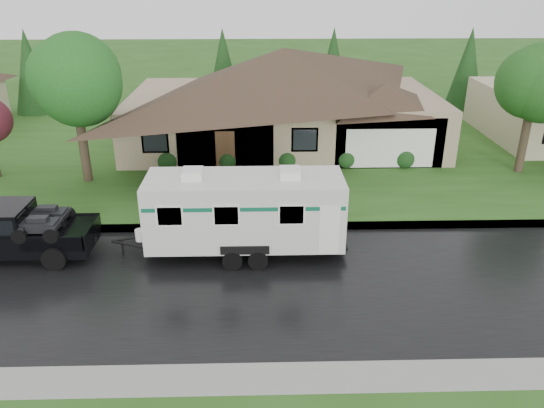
# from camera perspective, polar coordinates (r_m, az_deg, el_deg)

# --- Properties ---
(ground) EXTENTS (140.00, 140.00, 0.00)m
(ground) POSITION_cam_1_polar(r_m,az_deg,el_deg) (19.99, -2.77, -5.51)
(ground) COLOR #285119
(ground) RESTS_ON ground
(road) EXTENTS (140.00, 8.00, 0.01)m
(road) POSITION_cam_1_polar(r_m,az_deg,el_deg) (18.27, -2.89, -8.56)
(road) COLOR black
(road) RESTS_ON ground
(curb) EXTENTS (140.00, 0.50, 0.15)m
(curb) POSITION_cam_1_polar(r_m,az_deg,el_deg) (21.95, -2.67, -2.47)
(curb) COLOR gray
(curb) RESTS_ON ground
(lawn) EXTENTS (140.00, 26.00, 0.15)m
(lawn) POSITION_cam_1_polar(r_m,az_deg,el_deg) (33.86, -2.31, 7.09)
(lawn) COLOR #285119
(lawn) RESTS_ON ground
(house_main) EXTENTS (19.44, 10.80, 6.90)m
(house_main) POSITION_cam_1_polar(r_m,az_deg,el_deg) (31.93, 1.78, 12.58)
(house_main) COLOR gray
(house_main) RESTS_ON lawn
(tree_left_green) EXTENTS (4.18, 4.18, 6.92)m
(tree_left_green) POSITION_cam_1_polar(r_m,az_deg,el_deg) (26.93, -20.50, 12.00)
(tree_left_green) COLOR #382B1E
(tree_left_green) RESTS_ON lawn
(tree_right_green) EXTENTS (3.87, 3.87, 6.40)m
(tree_right_green) POSITION_cam_1_polar(r_m,az_deg,el_deg) (29.63, 26.40, 11.28)
(tree_right_green) COLOR #382B1E
(tree_right_green) RESTS_ON lawn
(shrub_row) EXTENTS (13.60, 1.00, 1.00)m
(shrub_row) POSITION_cam_1_polar(r_m,az_deg,el_deg) (28.29, 1.61, 4.94)
(shrub_row) COLOR #143814
(shrub_row) RESTS_ON lawn
(pickup_truck) EXTENTS (6.09, 2.31, 2.03)m
(pickup_truck) POSITION_cam_1_polar(r_m,az_deg,el_deg) (21.74, -26.80, -2.50)
(pickup_truck) COLOR black
(pickup_truck) RESTS_ON ground
(travel_trailer) EXTENTS (7.51, 2.64, 3.37)m
(travel_trailer) POSITION_cam_1_polar(r_m,az_deg,el_deg) (19.34, -2.92, -0.63)
(travel_trailer) COLOR silver
(travel_trailer) RESTS_ON ground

